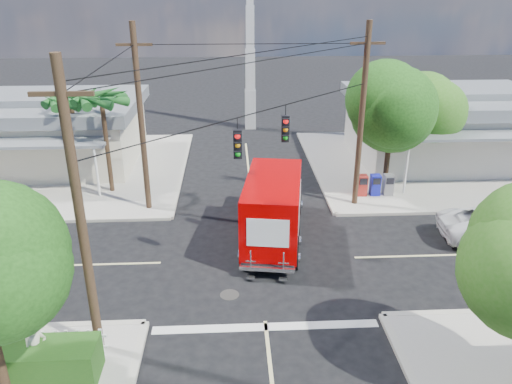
{
  "coord_description": "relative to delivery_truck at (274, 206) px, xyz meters",
  "views": [
    {
      "loc": [
        -1.03,
        -17.73,
        10.57
      ],
      "look_at": [
        0.0,
        2.0,
        2.2
      ],
      "focal_mm": 35.0,
      "sensor_mm": 36.0,
      "label": 1
    }
  ],
  "objects": [
    {
      "name": "sidewalk_ne",
      "position": [
        10.11,
        9.02,
        -1.5
      ],
      "size": [
        14.12,
        14.12,
        0.14
      ],
      "color": "#ADA89C",
      "rests_on": "ground"
    },
    {
      "name": "ground",
      "position": [
        -0.77,
        -1.86,
        -1.57
      ],
      "size": [
        120.0,
        120.0,
        0.0
      ],
      "primitive_type": "plane",
      "color": "black",
      "rests_on": "ground"
    },
    {
      "name": "radio_tower",
      "position": [
        -0.27,
        18.14,
        4.07
      ],
      "size": [
        0.8,
        0.8,
        17.0
      ],
      "color": "silver",
      "rests_on": "ground"
    },
    {
      "name": "building_ne",
      "position": [
        11.73,
        10.1,
        0.75
      ],
      "size": [
        11.8,
        10.2,
        4.5
      ],
      "color": "beige",
      "rests_on": "sidewalk_ne"
    },
    {
      "name": "tree_ne_back",
      "position": [
        9.04,
        7.1,
        2.61
      ],
      "size": [
        3.77,
        3.66,
        5.82
      ],
      "color": "#422D1C",
      "rests_on": "sidewalk_ne"
    },
    {
      "name": "picket_fence",
      "position": [
        -8.57,
        -7.46,
        -0.89
      ],
      "size": [
        5.94,
        0.06,
        1.0
      ],
      "color": "silver",
      "rests_on": "sidewalk_sw"
    },
    {
      "name": "utility_poles",
      "position": [
        -2.35,
        -0.26,
        3.1
      ],
      "size": [
        12.0,
        10.68,
        9.0
      ],
      "color": "#473321",
      "rests_on": "ground"
    },
    {
      "name": "parked_car",
      "position": [
        9.88,
        -0.75,
        -0.85
      ],
      "size": [
        5.38,
        2.8,
        1.45
      ],
      "primitive_type": "imported",
      "rotation": [
        0.0,
        0.0,
        1.49
      ],
      "color": "silver",
      "rests_on": "ground"
    },
    {
      "name": "road_markings",
      "position": [
        -0.77,
        -3.33,
        -1.57
      ],
      "size": [
        32.0,
        32.0,
        0.01
      ],
      "color": "beige",
      "rests_on": "ground"
    },
    {
      "name": "palm_nw_back",
      "position": [
        -10.27,
        7.14,
        3.1
      ],
      "size": [
        3.01,
        3.08,
        5.19
      ],
      "color": "#422D1C",
      "rests_on": "sidewalk_nw"
    },
    {
      "name": "pedestrian",
      "position": [
        -7.38,
        -8.11,
        -0.57
      ],
      "size": [
        0.74,
        0.73,
        1.72
      ],
      "primitive_type": "imported",
      "rotation": [
        0.0,
        0.0,
        0.75
      ],
      "color": "beige",
      "rests_on": "sidewalk_sw"
    },
    {
      "name": "tree_ne_front",
      "position": [
        6.44,
        4.9,
        3.19
      ],
      "size": [
        4.21,
        4.14,
        6.66
      ],
      "color": "#422D1C",
      "rests_on": "sidewalk_ne"
    },
    {
      "name": "palm_nw_front",
      "position": [
        -8.27,
        5.64,
        3.47
      ],
      "size": [
        3.01,
        3.08,
        5.59
      ],
      "color": "#422D1C",
      "rests_on": "sidewalk_nw"
    },
    {
      "name": "delivery_truck",
      "position": [
        0.0,
        0.0,
        0.0
      ],
      "size": [
        3.24,
        7.39,
        3.1
      ],
      "color": "black",
      "rests_on": "ground"
    },
    {
      "name": "sidewalk_nw",
      "position": [
        -11.65,
        9.02,
        -1.5
      ],
      "size": [
        14.12,
        14.12,
        0.14
      ],
      "color": "#ADA89C",
      "rests_on": "ground"
    },
    {
      "name": "building_nw",
      "position": [
        -12.77,
        10.6,
        0.65
      ],
      "size": [
        10.8,
        10.2,
        4.3
      ],
      "color": "beige",
      "rests_on": "sidewalk_nw"
    },
    {
      "name": "vending_boxes",
      "position": [
        5.73,
        4.34,
        -0.88
      ],
      "size": [
        1.9,
        0.5,
        1.1
      ],
      "color": "#A8251E",
      "rests_on": "sidewalk_ne"
    }
  ]
}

